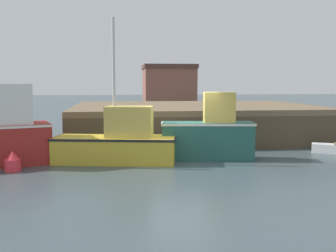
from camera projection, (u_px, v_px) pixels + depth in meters
name	position (u px, v px, depth m)	size (l,w,h in m)	color
ground	(184.00, 163.00, 14.44)	(120.00, 160.00, 0.10)	#3D4C51
pier	(195.00, 111.00, 20.44)	(12.12, 8.96, 1.64)	brown
fishing_boat_near_right	(118.00, 142.00, 14.11)	(4.44, 2.15, 4.98)	gold
fishing_boat_mid	(209.00, 134.00, 14.74)	(3.45, 1.46, 2.45)	#23564C
rowboat	(335.00, 149.00, 16.01)	(1.81, 1.32, 0.40)	silver
warehouse	(169.00, 85.00, 50.32)	(6.35, 6.30, 4.98)	brown
mooring_buoy_foreground	(13.00, 162.00, 12.75)	(0.51, 0.51, 0.65)	red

